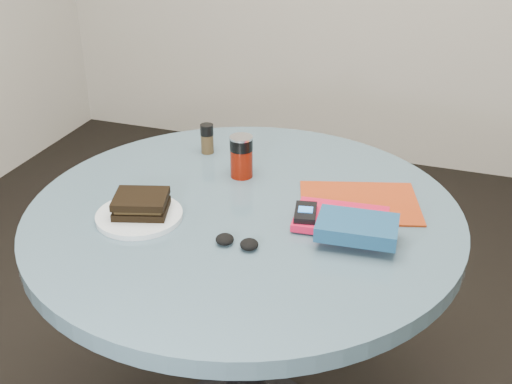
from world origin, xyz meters
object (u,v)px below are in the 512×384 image
(sandwich, at_px, (141,204))
(novel, at_px, (357,228))
(plate, at_px, (139,216))
(mp3_player, at_px, (306,212))
(soda_can, at_px, (241,156))
(red_book, at_px, (341,219))
(magazine, at_px, (359,203))
(headphones, at_px, (237,242))
(table, at_px, (244,268))
(pepper_grinder, at_px, (207,138))

(sandwich, bearing_deg, novel, 5.74)
(plate, bearing_deg, mp3_player, 15.45)
(plate, distance_m, sandwich, 0.03)
(soda_can, relative_size, red_book, 0.54)
(magazine, xyz_separation_m, red_book, (-0.02, -0.11, 0.01))
(magazine, relative_size, red_book, 1.35)
(novel, distance_m, headphones, 0.25)
(table, bearing_deg, sandwich, -152.62)
(sandwich, relative_size, mp3_player, 1.57)
(sandwich, xyz_separation_m, novel, (0.48, 0.05, 0.00))
(soda_can, xyz_separation_m, pepper_grinder, (-0.14, 0.10, -0.01))
(table, xyz_separation_m, novel, (0.27, -0.06, 0.20))
(red_book, distance_m, headphones, 0.24)
(sandwich, distance_m, magazine, 0.50)
(table, distance_m, plate, 0.29)
(magazine, height_order, red_book, red_book)
(headphones, bearing_deg, mp3_player, 50.94)
(pepper_grinder, bearing_deg, sandwich, -90.59)
(soda_can, xyz_separation_m, mp3_player, (0.21, -0.17, -0.03))
(sandwich, relative_size, soda_can, 1.30)
(soda_can, relative_size, pepper_grinder, 1.32)
(plate, xyz_separation_m, novel, (0.48, 0.06, 0.03))
(magazine, relative_size, mp3_player, 3.04)
(plate, distance_m, soda_can, 0.31)
(plate, bearing_deg, table, 29.01)
(table, height_order, mp3_player, mp3_player)
(soda_can, bearing_deg, mp3_player, -39.26)
(soda_can, xyz_separation_m, red_book, (0.29, -0.15, -0.04))
(pepper_grinder, xyz_separation_m, mp3_player, (0.35, -0.28, -0.01))
(sandwich, distance_m, mp3_player, 0.37)
(soda_can, xyz_separation_m, magazine, (0.31, -0.05, -0.05))
(sandwich, distance_m, novel, 0.48)
(magazine, distance_m, novel, 0.18)
(magazine, bearing_deg, mp3_player, -143.24)
(headphones, bearing_deg, magazine, 52.10)
(soda_can, height_order, headphones, soda_can)
(table, xyz_separation_m, pepper_grinder, (-0.20, 0.26, 0.21))
(table, distance_m, pepper_grinder, 0.39)
(soda_can, bearing_deg, novel, -32.84)
(pepper_grinder, distance_m, novel, 0.57)
(mp3_player, relative_size, headphones, 0.94)
(soda_can, bearing_deg, magazine, -8.36)
(plate, relative_size, sandwich, 1.38)
(sandwich, xyz_separation_m, headphones, (0.24, -0.05, -0.02))
(plate, height_order, pepper_grinder, pepper_grinder)
(pepper_grinder, bearing_deg, magazine, -18.51)
(table, bearing_deg, pepper_grinder, 127.36)
(headphones, bearing_deg, red_book, 40.62)
(plate, xyz_separation_m, magazine, (0.45, 0.23, -0.00))
(headphones, bearing_deg, soda_can, 108.48)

